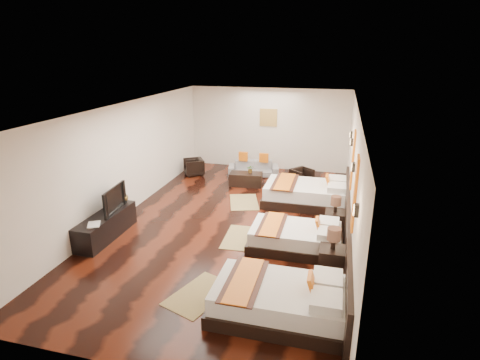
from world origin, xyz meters
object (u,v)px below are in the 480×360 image
(nightstand_a, at_px, (332,258))
(figurine, at_px, (122,196))
(tv, at_px, (111,199))
(armchair_left, at_px, (194,167))
(sofa, at_px, (253,168))
(armchair_right, at_px, (302,177))
(tv_console, at_px, (106,226))
(bed_far, at_px, (308,194))
(coffee_table, at_px, (246,179))
(table_plant, at_px, (250,169))
(bed_near, at_px, (280,300))
(bed_mid, at_px, (297,237))
(nightstand_b, at_px, (334,219))
(book, at_px, (88,225))

(nightstand_a, xyz_separation_m, figurine, (-4.95, 1.01, 0.37))
(tv, xyz_separation_m, armchair_left, (0.22, 4.54, -0.56))
(nightstand_a, xyz_separation_m, armchair_left, (-4.68, 5.03, -0.05))
(sofa, xyz_separation_m, armchair_right, (1.67, -0.59, 0.03))
(tv_console, relative_size, armchair_right, 3.07)
(bed_far, bearing_deg, armchair_right, 101.78)
(armchair_right, bearing_deg, tv_console, 178.19)
(figurine, distance_m, coffee_table, 4.12)
(coffee_table, height_order, table_plant, table_plant)
(armchair_left, height_order, coffee_table, armchair_left)
(tv, relative_size, coffee_table, 1.01)
(bed_near, height_order, bed_mid, bed_near)
(nightstand_b, height_order, table_plant, nightstand_b)
(nightstand_a, relative_size, coffee_table, 0.94)
(nightstand_b, height_order, book, nightstand_b)
(bed_near, bearing_deg, sofa, 106.01)
(bed_mid, relative_size, armchair_right, 3.30)
(tv, distance_m, armchair_right, 5.88)
(sofa, bearing_deg, book, -123.07)
(tv_console, distance_m, book, 0.68)
(bed_far, distance_m, coffee_table, 2.26)
(nightstand_b, xyz_separation_m, armchair_right, (-1.06, 3.06, -0.04))
(bed_far, bearing_deg, sofa, 133.27)
(tv, bearing_deg, armchair_right, -46.56)
(sofa, bearing_deg, tv, -125.66)
(coffee_table, bearing_deg, sofa, 90.00)
(nightstand_a, distance_m, book, 4.96)
(nightstand_b, distance_m, figurine, 5.03)
(nightstand_a, bearing_deg, nightstand_b, 90.00)
(book, relative_size, figurine, 1.09)
(nightstand_b, xyz_separation_m, sofa, (-2.74, 3.64, -0.06))
(nightstand_b, height_order, tv, tv)
(tv, relative_size, sofa, 0.61)
(bed_near, height_order, nightstand_a, nightstand_a)
(nightstand_a, bearing_deg, coffee_table, 121.60)
(armchair_right, bearing_deg, nightstand_a, -129.63)
(nightstand_b, bearing_deg, armchair_right, 109.20)
(armchair_left, xyz_separation_m, table_plant, (2.07, -0.51, 0.24))
(table_plant, bearing_deg, tv, -119.59)
(nightstand_b, relative_size, table_plant, 3.54)
(figurine, height_order, table_plant, figurine)
(tv_console, height_order, armchair_right, tv_console)
(bed_far, distance_m, armchair_left, 4.26)
(nightstand_b, bearing_deg, coffee_table, 136.54)
(nightstand_a, relative_size, figurine, 3.08)
(bed_far, xyz_separation_m, nightstand_a, (0.75, -3.38, 0.03))
(tv_console, relative_size, sofa, 1.09)
(nightstand_a, bearing_deg, tv, 174.31)
(nightstand_a, height_order, tv, tv)
(bed_near, bearing_deg, figurine, 149.80)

